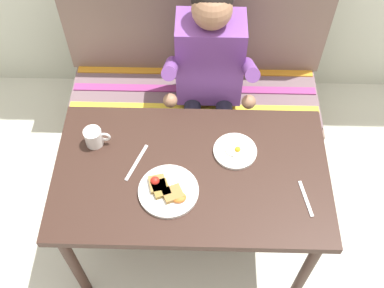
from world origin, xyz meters
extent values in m
plane|color=beige|center=(0.00, 0.00, 0.00)|extent=(8.00, 8.00, 0.00)
cube|color=#342019|center=(0.00, 0.00, 0.71)|extent=(1.20, 0.70, 0.04)
cylinder|color=#342019|center=(-0.54, -0.29, 0.34)|extent=(0.05, 0.05, 0.69)
cylinder|color=#342019|center=(0.54, -0.29, 0.34)|extent=(0.05, 0.05, 0.69)
cylinder|color=#342019|center=(-0.54, 0.29, 0.34)|extent=(0.05, 0.05, 0.69)
cylinder|color=#342019|center=(0.54, 0.29, 0.34)|extent=(0.05, 0.05, 0.69)
cube|color=#755E53|center=(0.00, 0.72, 0.20)|extent=(1.44, 0.56, 0.40)
cube|color=#6F575E|center=(0.00, 0.72, 0.43)|extent=(1.40, 0.52, 0.06)
cube|color=#755E53|center=(0.00, 0.94, 0.73)|extent=(1.44, 0.12, 0.54)
cube|color=yellow|center=(0.00, 0.58, 0.46)|extent=(1.38, 0.05, 0.01)
cube|color=#93387A|center=(0.00, 0.72, 0.46)|extent=(1.38, 0.05, 0.01)
cube|color=orange|center=(0.00, 0.86, 0.46)|extent=(1.38, 0.05, 0.01)
cube|color=#733F91|center=(0.08, 0.66, 0.76)|extent=(0.34, 0.22, 0.48)
sphere|color=#9E7051|center=(0.08, 0.64, 1.09)|extent=(0.19, 0.19, 0.19)
cylinder|color=#733F91|center=(-0.11, 0.52, 0.83)|extent=(0.07, 0.29, 0.23)
cylinder|color=#733F91|center=(0.27, 0.52, 0.83)|extent=(0.07, 0.29, 0.23)
sphere|color=#9E7051|center=(-0.11, 0.40, 0.73)|extent=(0.07, 0.07, 0.07)
sphere|color=#9E7051|center=(0.27, 0.40, 0.73)|extent=(0.07, 0.07, 0.07)
cylinder|color=#232333|center=(-0.01, 0.49, 0.52)|extent=(0.09, 0.34, 0.09)
cylinder|color=#232333|center=(-0.01, 0.32, 0.26)|extent=(0.08, 0.08, 0.52)
cube|color=black|center=(-0.01, 0.26, 0.03)|extent=(0.09, 0.20, 0.05)
cylinder|color=#232333|center=(0.16, 0.49, 0.52)|extent=(0.09, 0.34, 0.09)
cylinder|color=#232333|center=(0.16, 0.32, 0.26)|extent=(0.08, 0.08, 0.52)
cube|color=black|center=(0.16, 0.26, 0.03)|extent=(0.09, 0.20, 0.05)
cylinder|color=white|center=(-0.09, -0.11, 0.74)|extent=(0.26, 0.26, 0.02)
cube|color=olive|center=(-0.07, -0.13, 0.76)|extent=(0.10, 0.09, 0.02)
cube|color=olive|center=(-0.14, -0.08, 0.76)|extent=(0.09, 0.09, 0.02)
cube|color=olive|center=(-0.12, -0.11, 0.76)|extent=(0.09, 0.10, 0.02)
sphere|color=red|center=(-0.15, -0.08, 0.76)|extent=(0.04, 0.04, 0.04)
ellipsoid|color=#CC6623|center=(-0.05, -0.15, 0.76)|extent=(0.06, 0.05, 0.02)
cylinder|color=white|center=(0.19, 0.10, 0.74)|extent=(0.19, 0.19, 0.01)
ellipsoid|color=white|center=(0.19, 0.10, 0.75)|extent=(0.09, 0.08, 0.01)
sphere|color=yellow|center=(0.20, 0.10, 0.76)|extent=(0.03, 0.03, 0.03)
cylinder|color=white|center=(-0.44, 0.14, 0.77)|extent=(0.08, 0.08, 0.09)
cylinder|color=brown|center=(-0.44, 0.14, 0.81)|extent=(0.07, 0.07, 0.01)
torus|color=white|center=(-0.39, 0.14, 0.78)|extent=(0.05, 0.01, 0.05)
cube|color=silver|center=(0.48, -0.13, 0.73)|extent=(0.05, 0.17, 0.00)
cube|color=silver|center=(-0.24, 0.04, 0.73)|extent=(0.09, 0.19, 0.00)
camera|label=1|loc=(0.03, -1.07, 2.43)|focal=43.29mm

